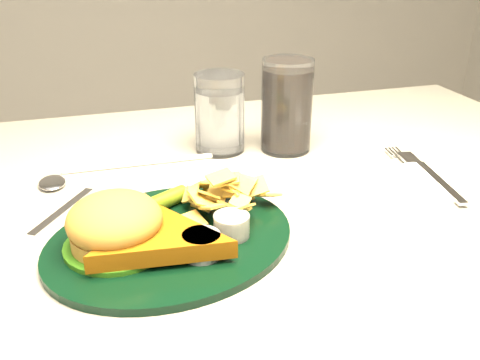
{
  "coord_description": "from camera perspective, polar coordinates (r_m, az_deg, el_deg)",
  "views": [
    {
      "loc": [
        -0.13,
        -0.57,
        1.05
      ],
      "look_at": [
        0.02,
        -0.05,
        0.8
      ],
      "focal_mm": 40.0,
      "sensor_mm": 36.0,
      "label": 1
    }
  ],
  "objects": [
    {
      "name": "cola_glass",
      "position": [
        0.8,
        5.01,
        7.9
      ],
      "size": [
        0.09,
        0.09,
        0.14
      ],
      "primitive_type": "cylinder",
      "rotation": [
        0.0,
        0.0,
        -0.23
      ],
      "color": "black",
      "rests_on": "table"
    },
    {
      "name": "fork_napkin",
      "position": [
        0.75,
        20.14,
        0.1
      ],
      "size": [
        0.15,
        0.18,
        0.01
      ],
      "primitive_type": null,
      "rotation": [
        0.0,
        0.0,
        -0.17
      ],
      "color": "white",
      "rests_on": "table"
    },
    {
      "name": "water_glass",
      "position": [
        0.8,
        -2.19,
        7.15
      ],
      "size": [
        0.09,
        0.09,
        0.12
      ],
      "primitive_type": "cylinder",
      "rotation": [
        0.0,
        0.0,
        0.26
      ],
      "color": "white",
      "rests_on": "table"
    },
    {
      "name": "wrapped_straw",
      "position": [
        0.77,
        -10.66,
        1.76
      ],
      "size": [
        0.21,
        0.08,
        0.01
      ],
      "primitive_type": null,
      "rotation": [
        0.0,
        0.0,
        -0.01
      ],
      "color": "white",
      "rests_on": "table"
    },
    {
      "name": "spoon",
      "position": [
        0.67,
        -18.43,
        -2.94
      ],
      "size": [
        0.13,
        0.16,
        0.01
      ],
      "primitive_type": null,
      "rotation": [
        0.0,
        0.0,
        -0.58
      ],
      "color": "silver",
      "rests_on": "table"
    },
    {
      "name": "dinner_plate",
      "position": [
        0.56,
        -7.51,
        -4.05
      ],
      "size": [
        0.33,
        0.3,
        0.06
      ],
      "primitive_type": null,
      "rotation": [
        0.0,
        0.0,
        0.34
      ],
      "color": "black",
      "rests_on": "table"
    }
  ]
}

